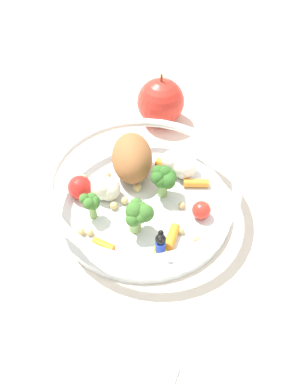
# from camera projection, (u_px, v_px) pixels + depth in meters

# --- Properties ---
(ground_plane) EXTENTS (2.40, 2.40, 0.00)m
(ground_plane) POSITION_uv_depth(u_px,v_px,m) (142.00, 211.00, 0.58)
(ground_plane) COLOR silver
(food_container) EXTENTS (0.25, 0.25, 0.07)m
(food_container) POSITION_uv_depth(u_px,v_px,m) (142.00, 185.00, 0.56)
(food_container) COLOR white
(food_container) RESTS_ON ground_plane
(loose_apple) EXTENTS (0.08, 0.08, 0.09)m
(loose_apple) POSITION_uv_depth(u_px,v_px,m) (161.00, 102.00, 0.68)
(loose_apple) COLOR red
(loose_apple) RESTS_ON ground_plane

